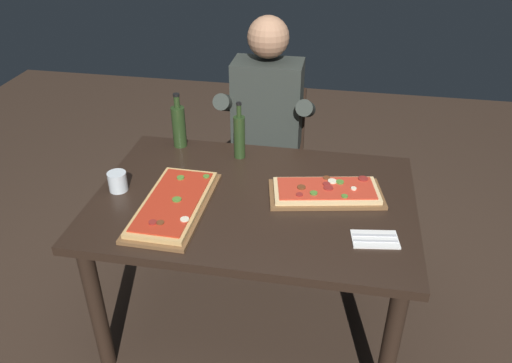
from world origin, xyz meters
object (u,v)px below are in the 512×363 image
(pizza_rectangular_front, at_px, (326,192))
(diner_chair, at_px, (269,154))
(seated_diner, at_px, (266,124))
(pizza_rectangular_left, at_px, (174,204))
(wine_bottle_dark, at_px, (179,125))
(oil_bottle_amber, at_px, (239,136))
(dining_table, at_px, (254,215))
(tumbler_near_camera, at_px, (118,182))

(pizza_rectangular_front, height_order, diner_chair, diner_chair)
(seated_diner, bearing_deg, pizza_rectangular_front, -60.58)
(pizza_rectangular_left, bearing_deg, wine_bottle_dark, 104.62)
(pizza_rectangular_front, xyz_separation_m, seated_diner, (-0.38, 0.67, -0.02))
(pizza_rectangular_left, relative_size, oil_bottle_amber, 1.95)
(dining_table, distance_m, oil_bottle_amber, 0.43)
(pizza_rectangular_left, relative_size, seated_diner, 0.43)
(pizza_rectangular_front, bearing_deg, tumbler_near_camera, -172.69)
(pizza_rectangular_front, xyz_separation_m, pizza_rectangular_left, (-0.63, -0.21, -0.00))
(diner_chair, bearing_deg, wine_bottle_dark, -131.60)
(pizza_rectangular_left, distance_m, wine_bottle_dark, 0.58)
(dining_table, bearing_deg, seated_diner, 95.21)
(pizza_rectangular_left, bearing_deg, seated_diner, 73.91)
(wine_bottle_dark, relative_size, diner_chair, 0.33)
(pizza_rectangular_left, height_order, diner_chair, diner_chair)
(pizza_rectangular_left, bearing_deg, dining_table, 23.90)
(dining_table, relative_size, pizza_rectangular_front, 2.63)
(pizza_rectangular_left, bearing_deg, oil_bottle_amber, 69.35)
(diner_chair, relative_size, seated_diner, 0.65)
(dining_table, distance_m, tumbler_near_camera, 0.62)
(dining_table, distance_m, diner_chair, 0.87)
(wine_bottle_dark, distance_m, seated_diner, 0.53)
(pizza_rectangular_front, bearing_deg, diner_chair, 115.55)
(dining_table, height_order, diner_chair, diner_chair)
(pizza_rectangular_front, height_order, wine_bottle_dark, wine_bottle_dark)
(tumbler_near_camera, relative_size, diner_chair, 0.10)
(dining_table, relative_size, pizza_rectangular_left, 2.46)
(tumbler_near_camera, bearing_deg, pizza_rectangular_front, 7.31)
(dining_table, relative_size, wine_bottle_dark, 4.88)
(oil_bottle_amber, bearing_deg, seated_diner, 79.93)
(tumbler_near_camera, distance_m, seated_diner, 0.95)
(tumbler_near_camera, relative_size, seated_diner, 0.07)
(oil_bottle_amber, bearing_deg, wine_bottle_dark, 169.26)
(wine_bottle_dark, xyz_separation_m, seated_diner, (0.40, 0.33, -0.11))
(dining_table, distance_m, wine_bottle_dark, 0.65)
(pizza_rectangular_left, height_order, wine_bottle_dark, wine_bottle_dark)
(pizza_rectangular_front, relative_size, seated_diner, 0.40)
(wine_bottle_dark, xyz_separation_m, oil_bottle_amber, (0.33, -0.06, 0.00))
(dining_table, xyz_separation_m, pizza_rectangular_left, (-0.32, -0.14, 0.11))
(diner_chair, bearing_deg, seated_diner, -90.00)
(pizza_rectangular_front, height_order, tumbler_near_camera, tumbler_near_camera)
(wine_bottle_dark, bearing_deg, tumbler_near_camera, -107.44)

